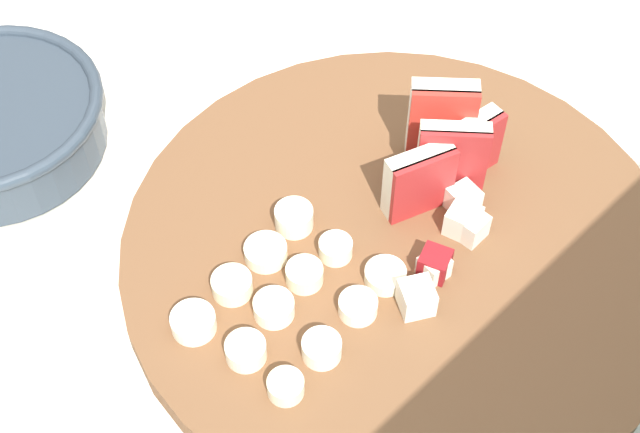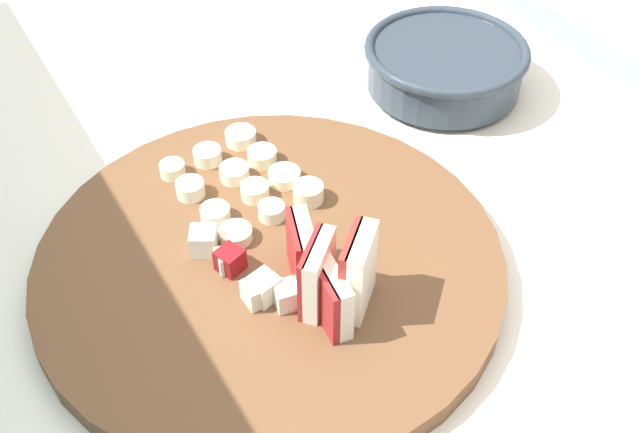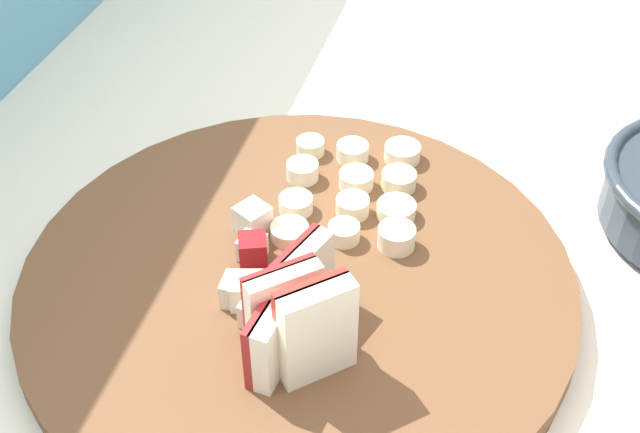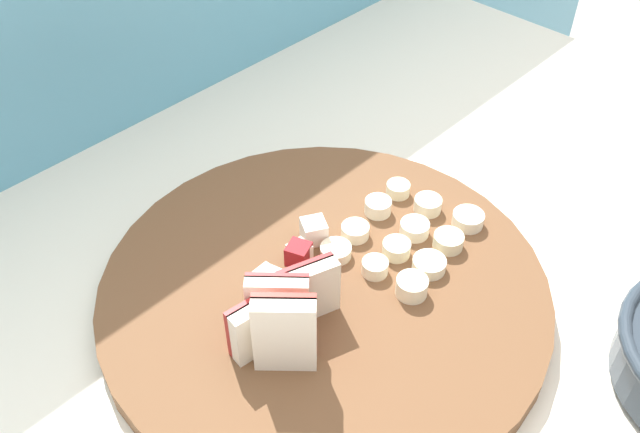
{
  "view_description": "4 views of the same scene",
  "coord_description": "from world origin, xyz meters",
  "px_view_note": "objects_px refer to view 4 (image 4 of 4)",
  "views": [
    {
      "loc": [
        0.32,
        0.3,
        1.41
      ],
      "look_at": [
        0.06,
        0.04,
        0.93
      ],
      "focal_mm": 51.33,
      "sensor_mm": 36.0,
      "label": 1
    },
    {
      "loc": [
        -0.37,
        0.26,
        1.37
      ],
      "look_at": [
        -0.0,
        0.04,
        0.95
      ],
      "focal_mm": 44.36,
      "sensor_mm": 36.0,
      "label": 2
    },
    {
      "loc": [
        -0.35,
        -0.04,
        1.3
      ],
      "look_at": [
        0.06,
        0.07,
        0.93
      ],
      "focal_mm": 45.62,
      "sensor_mm": 36.0,
      "label": 3
    },
    {
      "loc": [
        -0.26,
        -0.19,
        1.35
      ],
      "look_at": [
        0.06,
        0.12,
        0.93
      ],
      "focal_mm": 39.31,
      "sensor_mm": 36.0,
      "label": 4
    }
  ],
  "objects_px": {
    "apple_wedge_fan": "(283,314)",
    "apple_dice_pile": "(288,271)",
    "cutting_board": "(324,290)",
    "banana_slice_rows": "(407,237)"
  },
  "relations": [
    {
      "from": "cutting_board",
      "to": "apple_dice_pile",
      "type": "bearing_deg",
      "value": 124.84
    },
    {
      "from": "apple_wedge_fan",
      "to": "apple_dice_pile",
      "type": "distance_m",
      "value": 0.07
    },
    {
      "from": "apple_dice_pile",
      "to": "banana_slice_rows",
      "type": "distance_m",
      "value": 0.11
    },
    {
      "from": "apple_dice_pile",
      "to": "banana_slice_rows",
      "type": "xyz_separation_m",
      "value": [
        0.1,
        -0.04,
        -0.0
      ]
    },
    {
      "from": "apple_wedge_fan",
      "to": "banana_slice_rows",
      "type": "relative_size",
      "value": 0.71
    },
    {
      "from": "cutting_board",
      "to": "banana_slice_rows",
      "type": "bearing_deg",
      "value": -12.94
    },
    {
      "from": "cutting_board",
      "to": "banana_slice_rows",
      "type": "xyz_separation_m",
      "value": [
        0.09,
        -0.02,
        0.02
      ]
    },
    {
      "from": "apple_wedge_fan",
      "to": "apple_dice_pile",
      "type": "relative_size",
      "value": 0.92
    },
    {
      "from": "cutting_board",
      "to": "apple_dice_pile",
      "type": "xyz_separation_m",
      "value": [
        -0.02,
        0.02,
        0.02
      ]
    },
    {
      "from": "apple_dice_pile",
      "to": "apple_wedge_fan",
      "type": "bearing_deg",
      "value": -137.47
    }
  ]
}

